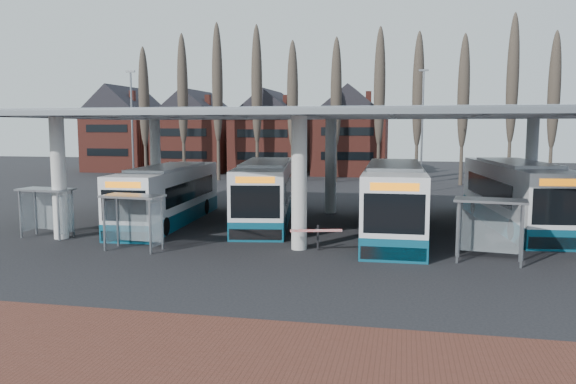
% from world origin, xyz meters
% --- Properties ---
extents(ground, '(140.00, 140.00, 0.00)m').
position_xyz_m(ground, '(0.00, 0.00, 0.00)').
color(ground, black).
rests_on(ground, ground).
extents(station_canopy, '(32.00, 16.00, 6.34)m').
position_xyz_m(station_canopy, '(0.00, 8.00, 5.68)').
color(station_canopy, silver).
rests_on(station_canopy, ground).
extents(poplar_row, '(45.10, 1.10, 14.50)m').
position_xyz_m(poplar_row, '(0.00, 33.00, 8.78)').
color(poplar_row, '#473D33').
rests_on(poplar_row, ground).
extents(townhouse_row, '(36.80, 10.30, 12.25)m').
position_xyz_m(townhouse_row, '(-15.75, 44.00, 5.94)').
color(townhouse_row, maroon).
rests_on(townhouse_row, ground).
extents(lamp_post_a, '(0.80, 0.16, 10.17)m').
position_xyz_m(lamp_post_a, '(-18.00, 22.00, 5.34)').
color(lamp_post_a, slate).
rests_on(lamp_post_a, ground).
extents(lamp_post_b, '(0.80, 0.16, 10.17)m').
position_xyz_m(lamp_post_b, '(6.00, 26.00, 5.34)').
color(lamp_post_b, slate).
rests_on(lamp_post_b, ground).
extents(bus_0, '(3.25, 11.98, 3.29)m').
position_xyz_m(bus_0, '(-8.66, 7.91, 1.55)').
color(bus_0, silver).
rests_on(bus_0, ground).
extents(bus_1, '(4.70, 12.95, 3.52)m').
position_xyz_m(bus_1, '(-3.35, 9.87, 1.66)').
color(bus_1, silver).
rests_on(bus_1, ground).
extents(bus_2, '(3.06, 13.20, 3.65)m').
position_xyz_m(bus_2, '(4.10, 7.33, 1.72)').
color(bus_2, silver).
rests_on(bus_2, ground).
extents(bus_3, '(4.20, 13.26, 3.62)m').
position_xyz_m(bus_3, '(10.66, 10.83, 1.71)').
color(bus_3, silver).
rests_on(bus_3, ground).
extents(shelter_0, '(2.76, 1.57, 2.46)m').
position_xyz_m(shelter_0, '(-12.84, 2.74, 1.79)').
color(shelter_0, gray).
rests_on(shelter_0, ground).
extents(shelter_1, '(2.78, 1.55, 2.49)m').
position_xyz_m(shelter_1, '(-7.23, 0.94, 1.81)').
color(shelter_1, gray).
rests_on(shelter_1, ground).
extents(shelter_2, '(2.98, 1.79, 2.61)m').
position_xyz_m(shelter_2, '(8.06, 1.71, 1.90)').
color(shelter_2, gray).
rests_on(shelter_2, ground).
extents(barrier, '(2.24, 0.92, 1.15)m').
position_xyz_m(barrier, '(0.87, 2.02, 0.89)').
color(barrier, black).
rests_on(barrier, ground).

